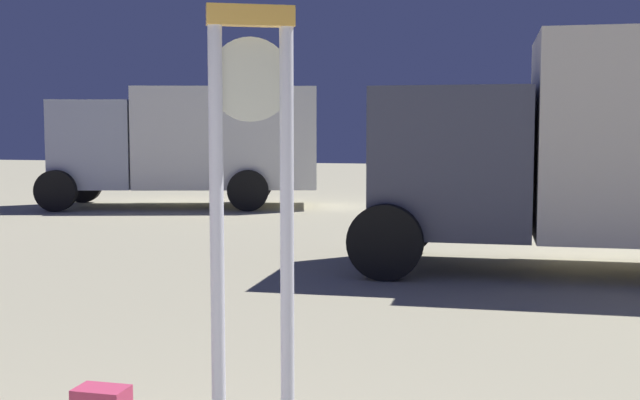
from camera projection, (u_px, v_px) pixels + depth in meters
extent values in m
cylinder|color=white|center=(217.00, 257.00, 3.96)|extent=(0.07, 0.07, 2.27)
cylinder|color=white|center=(287.00, 255.00, 4.02)|extent=(0.07, 0.07, 2.27)
cube|color=#FFBD4C|center=(251.00, 16.00, 3.89)|extent=(0.42, 0.25, 0.10)
cylinder|color=#EAEBCF|center=(250.00, 80.00, 3.94)|extent=(0.39, 0.21, 0.41)
cube|color=black|center=(250.00, 80.00, 3.97)|extent=(0.09, 0.05, 0.05)
cube|color=black|center=(250.00, 80.00, 3.97)|extent=(0.15, 0.08, 0.04)
cube|color=#494D5F|center=(452.00, 161.00, 10.21)|extent=(1.99, 2.08, 1.83)
cube|color=black|center=(377.00, 132.00, 10.38)|extent=(0.09, 1.69, 0.81)
cylinder|color=black|center=(404.00, 222.00, 11.49)|extent=(0.91, 0.28, 0.90)
cylinder|color=black|center=(385.00, 242.00, 9.39)|extent=(0.91, 0.28, 0.90)
cube|color=silver|center=(228.00, 138.00, 18.35)|extent=(4.47, 3.13, 2.27)
cube|color=#ADB6C5|center=(98.00, 144.00, 18.29)|extent=(2.26, 2.42, 1.97)
cube|color=black|center=(58.00, 127.00, 18.23)|extent=(0.48, 1.65, 0.87)
cylinder|color=black|center=(83.00, 184.00, 19.44)|extent=(0.93, 0.48, 0.90)
cylinder|color=black|center=(56.00, 191.00, 17.28)|extent=(0.93, 0.48, 0.90)
cylinder|color=black|center=(254.00, 184.00, 19.54)|extent=(0.93, 0.48, 0.90)
cylinder|color=black|center=(248.00, 190.00, 17.38)|extent=(0.93, 0.48, 0.90)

